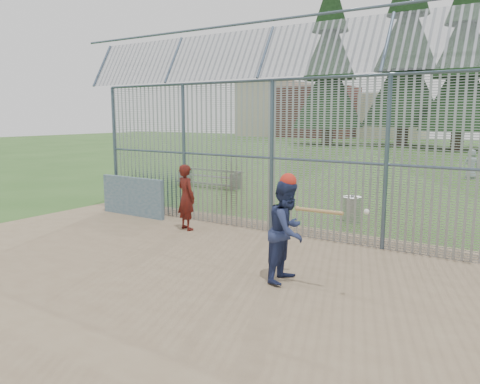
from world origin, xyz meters
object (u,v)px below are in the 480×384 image
Objects in this scene: batter at (287,231)px; bleacher at (210,177)px; dugout_wall at (133,196)px; onlooker at (186,197)px; trash_can at (352,209)px.

bleacher is (-8.41, 8.67, -0.57)m from batter.
onlooker is (2.57, -0.47, 0.29)m from dugout_wall.
batter reaches higher than trash_can.
batter is 2.33× the size of trash_can.
onlooker is at bearing 61.08° from batter.
trash_can is 0.27× the size of bleacher.
bleacher is at bearing 157.54° from trash_can.
batter is 1.07× the size of onlooker.
dugout_wall is at bearing 8.60° from onlooker.
bleacher is at bearing 105.22° from dugout_wall.
batter reaches higher than onlooker.
onlooker is (-4.17, 2.04, -0.06)m from batter.
dugout_wall is at bearing 66.72° from batter.
dugout_wall reaches higher than bleacher.
dugout_wall reaches higher than trash_can.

